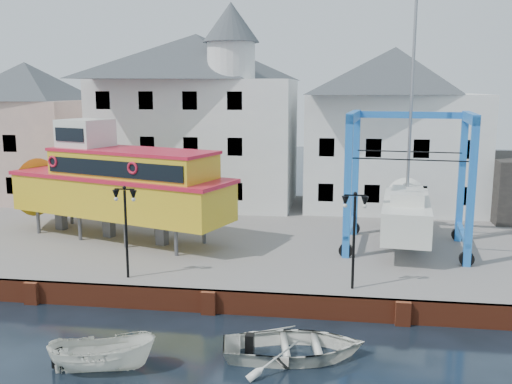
# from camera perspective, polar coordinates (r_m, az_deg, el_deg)

# --- Properties ---
(ground) EXTENTS (140.00, 140.00, 0.00)m
(ground) POSITION_cam_1_polar(r_m,az_deg,el_deg) (24.80, -4.72, -12.01)
(ground) COLOR black
(ground) RESTS_ON ground
(hardstanding) EXTENTS (44.00, 22.00, 1.00)m
(hardstanding) POSITION_cam_1_polar(r_m,az_deg,el_deg) (34.90, -0.68, -4.44)
(hardstanding) COLOR slate
(hardstanding) RESTS_ON ground
(quay_wall) EXTENTS (44.00, 0.47, 1.00)m
(quay_wall) POSITION_cam_1_polar(r_m,az_deg,el_deg) (24.71, -4.68, -10.84)
(quay_wall) COLOR maroon
(quay_wall) RESTS_ON ground
(building_pink) EXTENTS (8.00, 7.00, 10.30)m
(building_pink) POSITION_cam_1_polar(r_m,az_deg,el_deg) (46.67, -21.76, 5.63)
(building_pink) COLOR #BA978E
(building_pink) RESTS_ON hardstanding
(building_white_main) EXTENTS (14.00, 8.30, 14.00)m
(building_white_main) POSITION_cam_1_polar(r_m,az_deg,el_deg) (42.01, -5.75, 7.49)
(building_white_main) COLOR silver
(building_white_main) RESTS_ON hardstanding
(building_white_right) EXTENTS (12.00, 8.00, 11.20)m
(building_white_right) POSITION_cam_1_polar(r_m,az_deg,el_deg) (41.59, 13.49, 6.20)
(building_white_right) COLOR silver
(building_white_right) RESTS_ON hardstanding
(lamp_post_left) EXTENTS (1.12, 0.32, 4.20)m
(lamp_post_left) POSITION_cam_1_polar(r_m,az_deg,el_deg) (25.83, -12.94, -1.63)
(lamp_post_left) COLOR black
(lamp_post_left) RESTS_ON hardstanding
(lamp_post_right) EXTENTS (1.12, 0.32, 4.20)m
(lamp_post_right) POSITION_cam_1_polar(r_m,az_deg,el_deg) (24.12, 9.83, -2.37)
(lamp_post_right) COLOR black
(lamp_post_right) RESTS_ON hardstanding
(tour_boat) EXTENTS (15.66, 8.49, 6.67)m
(tour_boat) POSITION_cam_1_polar(r_m,az_deg,el_deg) (33.27, -14.64, 0.91)
(tour_boat) COLOR #59595E
(tour_boat) RESTS_ON hardstanding
(travel_lift) EXTENTS (6.97, 9.37, 13.87)m
(travel_lift) POSITION_cam_1_polar(r_m,az_deg,el_deg) (31.77, 14.81, -1.07)
(travel_lift) COLOR #247CC7
(travel_lift) RESTS_ON hardstanding
(motorboat_a) EXTENTS (3.82, 2.16, 1.39)m
(motorboat_a) POSITION_cam_1_polar(r_m,az_deg,el_deg) (20.86, -15.06, -16.90)
(motorboat_a) COLOR silver
(motorboat_a) RESTS_ON ground
(motorboat_b) EXTENTS (5.61, 4.45, 1.05)m
(motorboat_b) POSITION_cam_1_polar(r_m,az_deg,el_deg) (21.16, 3.83, -16.13)
(motorboat_b) COLOR silver
(motorboat_b) RESTS_ON ground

